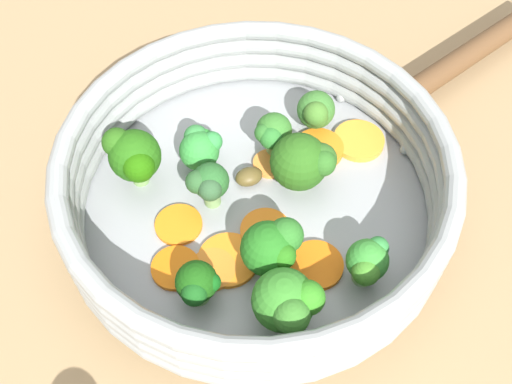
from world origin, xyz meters
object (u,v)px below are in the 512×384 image
at_px(carrot_slice_2, 179,225).
at_px(carrot_slice_5, 176,268).
at_px(carrot_slice_8, 260,232).
at_px(broccoli_floret_5, 304,162).
at_px(broccoli_floret_1, 200,147).
at_px(carrot_slice_3, 359,141).
at_px(carrot_slice_1, 319,149).
at_px(skillet, 256,207).
at_px(carrot_slice_6, 316,265).
at_px(broccoli_floret_4, 368,262).
at_px(broccoli_floret_0, 209,184).
at_px(broccoli_floret_2, 197,284).
at_px(broccoli_floret_9, 133,156).
at_px(carrot_slice_4, 270,164).
at_px(broccoli_floret_6, 316,112).
at_px(broccoli_floret_7, 272,134).
at_px(mushroom_piece_0, 248,177).
at_px(carrot_slice_7, 228,260).
at_px(carrot_slice_0, 213,269).
at_px(broccoli_floret_8, 273,247).
at_px(broccoli_floret_3, 287,302).

bearing_deg(carrot_slice_2, carrot_slice_5, 166.12).
height_order(carrot_slice_8, broccoli_floret_5, broccoli_floret_5).
bearing_deg(broccoli_floret_1, carrot_slice_2, 150.75).
bearing_deg(carrot_slice_3, carrot_slice_1, 89.77).
distance_m(skillet, carrot_slice_3, 0.11).
bearing_deg(carrot_slice_6, broccoli_floret_4, -121.75).
xyz_separation_m(broccoli_floret_0, broccoli_floret_4, (-0.09, -0.09, -0.00)).
relative_size(broccoli_floret_1, broccoli_floret_2, 1.02).
bearing_deg(skillet, broccoli_floret_9, 62.43).
xyz_separation_m(carrot_slice_3, carrot_slice_5, (-0.08, 0.17, -0.00)).
distance_m(carrot_slice_4, broccoli_floret_6, 0.06).
height_order(broccoli_floret_1, broccoli_floret_7, broccoli_floret_7).
bearing_deg(broccoli_floret_9, carrot_slice_8, -132.04).
distance_m(carrot_slice_6, broccoli_floret_2, 0.09).
height_order(broccoli_floret_5, broccoli_floret_9, broccoli_floret_9).
bearing_deg(broccoli_floret_4, mushroom_piece_0, 28.83).
distance_m(skillet, broccoli_floret_5, 0.05).
bearing_deg(carrot_slice_7, carrot_slice_2, 36.57).
bearing_deg(carrot_slice_7, carrot_slice_1, -49.78).
relative_size(carrot_slice_0, broccoli_floret_9, 0.65).
height_order(carrot_slice_3, broccoli_floret_1, broccoli_floret_1).
bearing_deg(broccoli_floret_5, carrot_slice_3, -64.66).
distance_m(carrot_slice_8, broccoli_floret_6, 0.12).
bearing_deg(carrot_slice_0, carrot_slice_5, 72.83).
relative_size(carrot_slice_7, broccoli_floret_7, 1.05).
bearing_deg(mushroom_piece_0, carrot_slice_1, -76.48).
xyz_separation_m(carrot_slice_8, broccoli_floret_8, (-0.03, -0.00, 0.03)).
relative_size(broccoli_floret_3, mushroom_piece_0, 2.38).
bearing_deg(broccoli_floret_9, carrot_slice_3, -92.15).
bearing_deg(broccoli_floret_0, broccoli_floret_9, 54.43).
distance_m(carrot_slice_6, broccoli_floret_4, 0.04).
relative_size(carrot_slice_7, mushroom_piece_0, 2.00).
distance_m(carrot_slice_0, carrot_slice_7, 0.01).
relative_size(broccoli_floret_3, broccoli_floret_6, 1.38).
xyz_separation_m(carrot_slice_3, carrot_slice_8, (-0.07, 0.10, 0.00)).
height_order(carrot_slice_3, broccoli_floret_9, broccoli_floret_9).
bearing_deg(carrot_slice_8, carrot_slice_4, -22.14).
xyz_separation_m(carrot_slice_6, broccoli_floret_2, (-0.00, 0.09, 0.02)).
distance_m(broccoli_floret_1, broccoli_floret_8, 0.11).
bearing_deg(broccoli_floret_4, carrot_slice_1, -3.24).
bearing_deg(carrot_slice_3, broccoli_floret_3, 142.83).
relative_size(skillet, carrot_slice_6, 6.99).
distance_m(carrot_slice_6, broccoli_floret_7, 0.11).
bearing_deg(broccoli_floret_0, broccoli_floret_8, -155.42).
xyz_separation_m(carrot_slice_5, broccoli_floret_0, (0.05, -0.04, 0.03)).
distance_m(broccoli_floret_4, broccoli_floret_5, 0.09).
bearing_deg(broccoli_floret_7, carrot_slice_7, 146.49).
bearing_deg(broccoli_floret_3, carrot_slice_0, 37.14).
relative_size(carrot_slice_2, broccoli_floret_8, 0.73).
bearing_deg(broccoli_floret_5, carrot_slice_4, 38.83).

